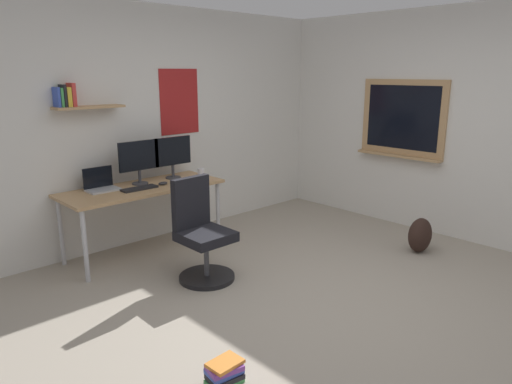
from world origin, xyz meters
The scene contains 13 objects.
ground_plane centered at (0.00, 0.00, 0.00)m, with size 5.20×5.20×0.00m, color #9E9384.
wall_back centered at (0.00, 2.45, 1.30)m, with size 5.00×0.30×2.60m.
wall_right centered at (2.45, 0.03, 1.30)m, with size 0.22×5.00×2.60m.
desk centered at (-0.46, 2.03, 0.66)m, with size 1.67×0.67×0.73m.
office_chair centered at (-0.41, 1.11, 0.41)m, with size 0.52×0.52×0.95m.
laptop centered at (-0.84, 2.19, 0.78)m, with size 0.31×0.21×0.23m.
monitor_primary centered at (-0.42, 2.14, 1.00)m, with size 0.46×0.17×0.46m.
monitor_secondary centered at (0.00, 2.14, 1.00)m, with size 0.46×0.17×0.46m.
keyboard centered at (-0.54, 1.95, 0.74)m, with size 0.37×0.13×0.02m, color black.
computer_mouse centered at (-0.26, 1.95, 0.74)m, with size 0.10×0.06×0.03m, color #262628.
coffee_mug centered at (0.28, 2.00, 0.77)m, with size 0.08×0.08×0.09m, color silver.
backpack centered at (1.69, 0.02, 0.19)m, with size 0.32×0.22×0.38m, color black.
book_stack_on_floor centered at (-1.25, -0.24, 0.08)m, with size 0.24×0.19×0.15m.
Camera 1 is at (-2.86, -2.22, 1.89)m, focal length 32.93 mm.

